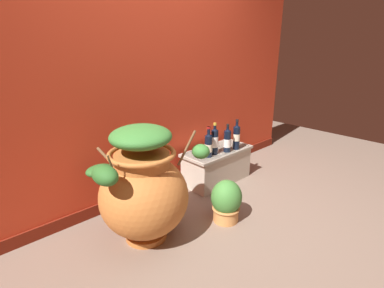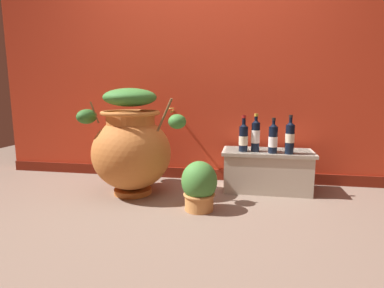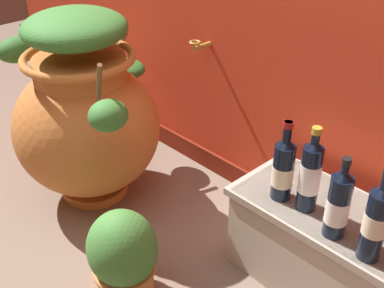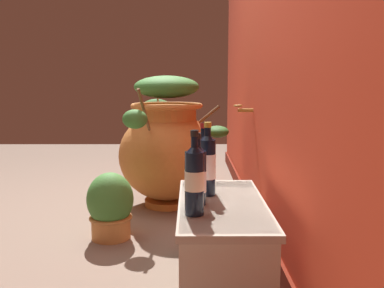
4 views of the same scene
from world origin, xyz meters
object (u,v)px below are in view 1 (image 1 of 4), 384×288
wine_bottle_right (215,140)px  potted_shrub (226,201)px  terracotta_urn (143,188)px  wine_bottle_left (208,144)px  wine_bottle_back (227,140)px  wine_bottle_middle (236,136)px

wine_bottle_right → potted_shrub: 0.76m
terracotta_urn → potted_shrub: terracotta_urn is taller
terracotta_urn → wine_bottle_right: 1.11m
wine_bottle_left → wine_bottle_right: (0.11, 0.01, 0.02)m
terracotta_urn → wine_bottle_back: bearing=9.1°
wine_bottle_right → wine_bottle_middle: bearing=-12.2°
potted_shrub → wine_bottle_right: bearing=51.7°
wine_bottle_middle → potted_shrub: size_ratio=0.88×
terracotta_urn → potted_shrub: size_ratio=2.48×
wine_bottle_middle → wine_bottle_back: 0.14m
wine_bottle_right → wine_bottle_back: wine_bottle_right is taller
wine_bottle_middle → wine_bottle_back: (-0.14, 0.01, -0.02)m
wine_bottle_left → wine_bottle_middle: 0.40m
wine_bottle_right → potted_shrub: bearing=-128.3°
terracotta_urn → wine_bottle_middle: 1.38m
wine_bottle_left → wine_bottle_back: 0.26m
wine_bottle_left → wine_bottle_back: bearing=-8.2°
potted_shrub → wine_bottle_left: bearing=58.7°
wine_bottle_left → terracotta_urn: bearing=-166.5°
wine_bottle_back → potted_shrub: (-0.57, -0.49, -0.32)m
wine_bottle_left → potted_shrub: size_ratio=0.84×
potted_shrub → wine_bottle_middle: bearing=33.7°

